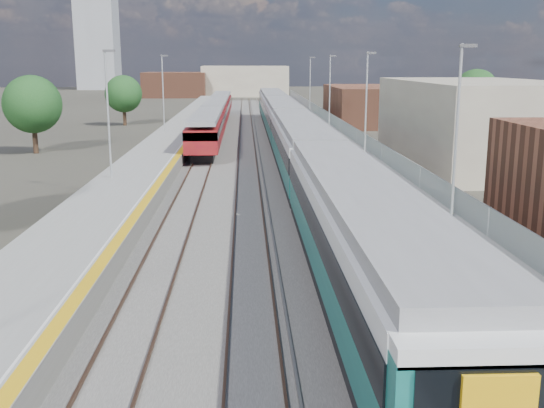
{
  "coord_description": "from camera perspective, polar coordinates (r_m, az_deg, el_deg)",
  "views": [
    {
      "loc": [
        -2.17,
        -3.98,
        7.75
      ],
      "look_at": [
        -1.11,
        20.93,
        2.2
      ],
      "focal_mm": 42.0,
      "sensor_mm": 36.0,
      "label": 1
    }
  ],
  "objects": [
    {
      "name": "ground",
      "position": [
        54.58,
        -0.15,
        4.39
      ],
      "size": [
        320.0,
        320.0,
        0.0
      ],
      "primitive_type": "plane",
      "color": "#47443A",
      "rests_on": "ground"
    },
    {
      "name": "ballast_bed",
      "position": [
        57.01,
        -2.52,
        4.76
      ],
      "size": [
        10.5,
        155.0,
        0.06
      ],
      "primitive_type": "cube",
      "color": "#565451",
      "rests_on": "ground"
    },
    {
      "name": "tracks",
      "position": [
        58.66,
        -1.93,
        5.06
      ],
      "size": [
        8.96,
        160.0,
        0.17
      ],
      "color": "#4C3323",
      "rests_on": "ground"
    },
    {
      "name": "platform_right",
      "position": [
        57.42,
        5.05,
        5.29
      ],
      "size": [
        4.7,
        155.0,
        8.52
      ],
      "color": "slate",
      "rests_on": "ground"
    },
    {
      "name": "platform_left",
      "position": [
        57.35,
        -9.36,
        5.14
      ],
      "size": [
        4.3,
        155.0,
        8.52
      ],
      "color": "slate",
      "rests_on": "ground"
    },
    {
      "name": "buildings",
      "position": [
        143.5,
        -9.09,
        13.58
      ],
      "size": [
        72.0,
        185.5,
        40.0
      ],
      "color": "brown",
      "rests_on": "ground"
    },
    {
      "name": "green_train",
      "position": [
        51.96,
        1.63,
        6.65
      ],
      "size": [
        3.11,
        86.4,
        3.42
      ],
      "color": "black",
      "rests_on": "ground"
    },
    {
      "name": "red_train",
      "position": [
        74.45,
        -5.05,
        8.05
      ],
      "size": [
        2.64,
        53.53,
        3.33
      ],
      "color": "black",
      "rests_on": "ground"
    },
    {
      "name": "tree_b",
      "position": [
        59.07,
        -20.69,
        8.35
      ],
      "size": [
        4.97,
        4.97,
        6.74
      ],
      "color": "#382619",
      "rests_on": "ground"
    },
    {
      "name": "tree_c",
      "position": [
        82.75,
        -13.17,
        9.59
      ],
      "size": [
        4.61,
        4.61,
        6.25
      ],
      "color": "#382619",
      "rests_on": "ground"
    },
    {
      "name": "tree_d",
      "position": [
        78.27,
        17.8,
        9.54
      ],
      "size": [
        5.21,
        5.21,
        7.06
      ],
      "color": "#382619",
      "rests_on": "ground"
    }
  ]
}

